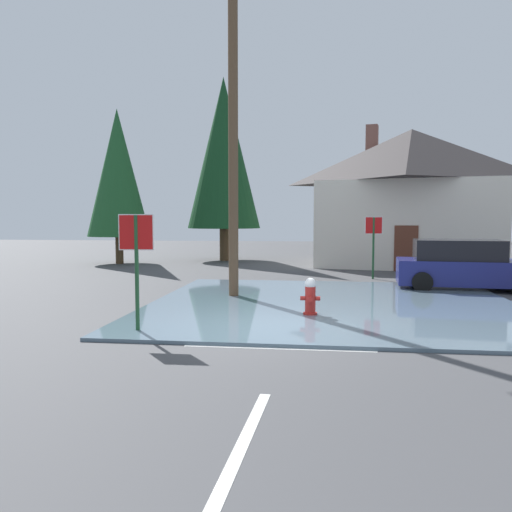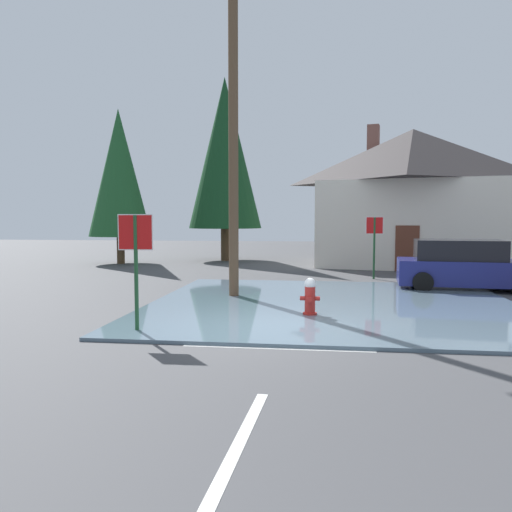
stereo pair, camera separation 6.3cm
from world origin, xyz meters
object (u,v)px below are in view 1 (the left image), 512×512
Objects in this scene: fire_hydrant at (310,298)px; stop_sign_far at (374,235)px; utility_pole at (233,124)px; pine_tree_mid_left at (118,173)px; parked_car at (466,266)px; house at (410,195)px; pine_tree_tall_left at (224,153)px; stop_sign_near at (136,249)px.

stop_sign_far is (2.23, 7.87, 1.21)m from fire_hydrant.
utility_pole is 12.83m from pine_tree_mid_left.
parked_car is (2.69, -2.58, -0.89)m from stop_sign_far.
house is 14.64m from pine_tree_mid_left.
parked_car is at bearing -45.80° from pine_tree_tall_left.
stop_sign_far reaches higher than parked_car.
stop_sign_far is at bearing 74.21° from fire_hydrant.
house is at bearing -7.74° from pine_tree_tall_left.
stop_sign_near is 0.24× the size of house.
stop_sign_far is 11.27m from pine_tree_tall_left.
house is 1.31× the size of pine_tree_mid_left.
pine_tree_mid_left is (-4.94, -2.55, -1.21)m from pine_tree_tall_left.
pine_tree_mid_left is at bearing 152.78° from parked_car.
pine_tree_mid_left is (-7.66, 10.28, -0.42)m from utility_pole.
fire_hydrant is at bearing -108.04° from house.
pine_tree_tall_left is (-7.22, 7.61, 4.13)m from stop_sign_far.
house is (6.89, 11.53, -1.54)m from utility_pole.
utility_pole is at bearing -130.72° from stop_sign_far.
stop_sign_near is 11.48m from stop_sign_far.
stop_sign_near is 0.31× the size of pine_tree_mid_left.
parked_car is 17.12m from pine_tree_mid_left.
parked_car is (4.91, 5.29, 0.32)m from fire_hydrant.
pine_tree_tall_left is at bearing 134.20° from parked_car.
house reaches higher than parked_car.
parked_car is 0.47× the size of pine_tree_tall_left.
pine_tree_mid_left is (-9.93, 12.92, 4.12)m from fire_hydrant.
parked_car is (0.30, -8.88, -2.68)m from house.
house is 9.98m from pine_tree_tall_left.
fire_hydrant is 17.12m from pine_tree_tall_left.
stop_sign_near is 0.52× the size of parked_car.
fire_hydrant is (3.42, 2.12, -1.26)m from stop_sign_near.
fire_hydrant is 0.09× the size of house.
stop_sign_far is at bearing -46.49° from pine_tree_tall_left.
pine_tree_tall_left reaches higher than stop_sign_near.
stop_sign_near is at bearing -119.46° from stop_sign_far.
parked_car is at bearing -27.22° from pine_tree_mid_left.
pine_tree_mid_left is at bearing 127.55° from fire_hydrant.
utility_pole is at bearing -120.86° from house.
stop_sign_near is at bearing -138.36° from parked_car.
stop_sign_near is 0.24× the size of pine_tree_tall_left.
stop_sign_near reaches higher than parked_car.
stop_sign_far is 6.97m from house.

